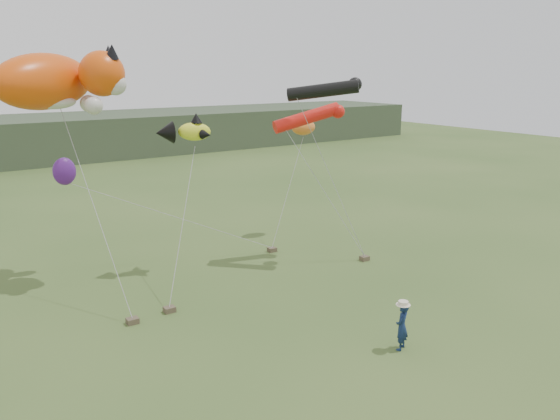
# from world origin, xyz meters

# --- Properties ---
(ground) EXTENTS (120.00, 120.00, 0.00)m
(ground) POSITION_xyz_m (0.00, 0.00, 0.00)
(ground) COLOR #385123
(ground) RESTS_ON ground
(festival_attendant) EXTENTS (0.66, 0.58, 1.53)m
(festival_attendant) POSITION_xyz_m (2.29, -1.58, 0.76)
(festival_attendant) COLOR #132449
(festival_attendant) RESTS_ON ground
(sandbag_anchors) EXTENTS (17.26, 5.59, 0.20)m
(sandbag_anchors) POSITION_xyz_m (-1.07, 5.36, 0.10)
(sandbag_anchors) COLOR brown
(sandbag_anchors) RESTS_ON ground
(cat_kite) EXTENTS (6.17, 4.36, 2.63)m
(cat_kite) POSITION_xyz_m (-4.54, 10.13, 8.07)
(cat_kite) COLOR #DF4A0A
(cat_kite) RESTS_ON ground
(fish_kite) EXTENTS (2.37, 1.58, 1.20)m
(fish_kite) POSITION_xyz_m (-0.13, 8.61, 6.02)
(fish_kite) COLOR yellow
(fish_kite) RESTS_ON ground
(tube_kites) EXTENTS (3.33, 2.99, 2.43)m
(tube_kites) POSITION_xyz_m (5.56, 6.78, 7.04)
(tube_kites) COLOR black
(tube_kites) RESTS_ON ground
(misc_kites) EXTENTS (12.81, 1.75, 2.22)m
(misc_kites) POSITION_xyz_m (2.18, 10.78, 5.06)
(misc_kites) COLOR orange
(misc_kites) RESTS_ON ground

